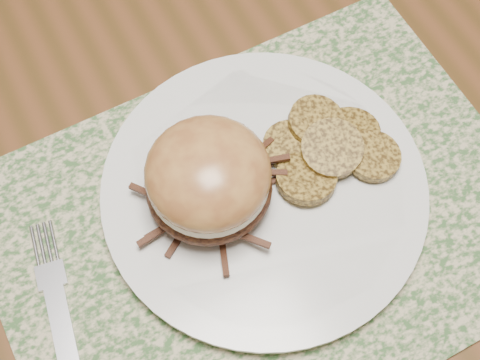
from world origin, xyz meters
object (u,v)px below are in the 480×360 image
object	(u,v)px
pork_sandwich	(208,180)
fork	(63,334)
dinner_plate	(264,191)
dining_table	(214,147)

from	to	relation	value
pork_sandwich	fork	bearing A→B (deg)	-149.48
dinner_plate	pork_sandwich	xyz separation A→B (m)	(-0.05, 0.01, 0.05)
dinner_plate	pork_sandwich	size ratio (longest dim) A/B	2.11
dining_table	fork	distance (m)	0.25
dining_table	fork	world-z (taller)	fork
dinner_plate	pork_sandwich	world-z (taller)	pork_sandwich
dining_table	fork	size ratio (longest dim) A/B	7.57
dining_table	fork	bearing A→B (deg)	-145.43
dining_table	pork_sandwich	bearing A→B (deg)	-116.61
pork_sandwich	dinner_plate	bearing A→B (deg)	0.93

